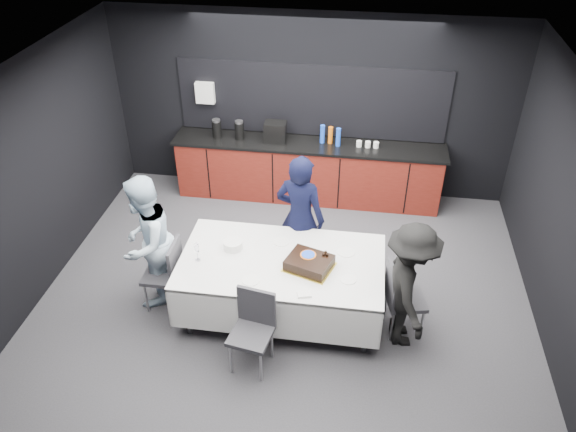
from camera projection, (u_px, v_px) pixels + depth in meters
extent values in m
plane|color=#3F3E43|center=(287.00, 288.00, 7.13)|extent=(6.00, 6.00, 0.00)
cube|color=white|center=(287.00, 76.00, 5.54)|extent=(6.00, 5.00, 0.04)
cube|color=black|center=(311.00, 106.00, 8.37)|extent=(6.00, 0.04, 2.80)
cube|color=black|center=(239.00, 369.00, 4.30)|extent=(6.00, 0.04, 2.80)
cube|color=black|center=(38.00, 176.00, 6.69)|extent=(0.04, 5.00, 2.80)
cube|color=black|center=(565.00, 218.00, 5.97)|extent=(0.04, 5.00, 2.80)
cube|color=#58140D|center=(308.00, 171.00, 8.66)|extent=(4.00, 0.60, 0.90)
cube|color=black|center=(308.00, 144.00, 8.40)|extent=(4.10, 0.64, 0.04)
cube|color=black|center=(311.00, 101.00, 8.29)|extent=(4.00, 0.03, 1.10)
cube|color=white|center=(205.00, 93.00, 8.42)|extent=(0.28, 0.12, 0.32)
cylinder|color=black|center=(217.00, 129.00, 8.48)|extent=(0.14, 0.14, 0.26)
cylinder|color=black|center=(239.00, 131.00, 8.44)|extent=(0.14, 0.14, 0.26)
cube|color=black|center=(275.00, 132.00, 8.36)|extent=(0.32, 0.24, 0.30)
cylinder|color=blue|center=(322.00, 134.00, 8.32)|extent=(0.07, 0.07, 0.28)
cylinder|color=orange|center=(330.00, 135.00, 8.31)|extent=(0.07, 0.07, 0.26)
cylinder|color=blue|center=(338.00, 137.00, 8.24)|extent=(0.07, 0.07, 0.28)
cylinder|color=white|center=(359.00, 144.00, 8.27)|extent=(0.08, 0.08, 0.09)
cylinder|color=white|center=(368.00, 144.00, 8.25)|extent=(0.08, 0.08, 0.09)
cylinder|color=white|center=(376.00, 145.00, 8.24)|extent=(0.08, 0.08, 0.09)
cylinder|color=#99999E|center=(216.00, 120.00, 8.40)|extent=(0.12, 0.12, 0.03)
cylinder|color=#99999E|center=(239.00, 122.00, 8.35)|extent=(0.12, 0.12, 0.03)
cylinder|color=#99999E|center=(187.00, 308.00, 6.30)|extent=(0.06, 0.06, 0.75)
cylinder|color=#99999E|center=(210.00, 253.00, 7.12)|extent=(0.06, 0.06, 0.75)
cylinder|color=#99999E|center=(366.00, 327.00, 6.06)|extent=(0.06, 0.06, 0.75)
cylinder|color=#99999E|center=(369.00, 268.00, 6.88)|extent=(0.06, 0.06, 0.75)
cube|color=silver|center=(282.00, 262.00, 6.37)|extent=(2.32, 1.32, 0.04)
cube|color=silver|center=(272.00, 319.00, 5.99)|extent=(2.32, 0.02, 0.55)
cube|color=silver|center=(290.00, 246.00, 7.05)|extent=(2.32, 0.02, 0.55)
cube|color=silver|center=(186.00, 270.00, 6.66)|extent=(0.02, 1.32, 0.55)
cube|color=silver|center=(381.00, 289.00, 6.39)|extent=(0.02, 1.32, 0.55)
cube|color=gold|center=(309.00, 267.00, 6.26)|extent=(0.62, 0.56, 0.01)
cube|color=black|center=(309.00, 263.00, 6.22)|extent=(0.57, 0.51, 0.10)
cube|color=black|center=(309.00, 259.00, 6.19)|extent=(0.57, 0.51, 0.01)
cylinder|color=orange|center=(308.00, 255.00, 6.24)|extent=(0.18, 0.18, 0.00)
cylinder|color=blue|center=(308.00, 255.00, 6.23)|extent=(0.15, 0.15, 0.01)
sphere|color=black|center=(327.00, 252.00, 6.25)|extent=(0.04, 0.04, 0.04)
sphere|color=black|center=(328.00, 254.00, 6.22)|extent=(0.04, 0.04, 0.04)
sphere|color=black|center=(325.00, 254.00, 6.22)|extent=(0.04, 0.04, 0.04)
cylinder|color=white|center=(233.00, 245.00, 6.52)|extent=(0.22, 0.22, 0.10)
cylinder|color=white|center=(251.00, 280.00, 6.08)|extent=(0.20, 0.20, 0.01)
cylinder|color=white|center=(346.00, 252.00, 6.48)|extent=(0.20, 0.20, 0.01)
cylinder|color=white|center=(348.00, 279.00, 6.09)|extent=(0.18, 0.18, 0.01)
cylinder|color=white|center=(281.00, 242.00, 6.64)|extent=(0.19, 0.19, 0.01)
cube|color=white|center=(304.00, 295.00, 5.88)|extent=(0.17, 0.13, 0.02)
cylinder|color=white|center=(198.00, 260.00, 6.37)|extent=(0.06, 0.06, 0.00)
cylinder|color=white|center=(197.00, 255.00, 6.33)|extent=(0.01, 0.01, 0.12)
cylinder|color=white|center=(197.00, 248.00, 6.27)|extent=(0.05, 0.05, 0.10)
cube|color=#313136|center=(162.00, 275.00, 6.66)|extent=(0.42, 0.42, 0.05)
cube|color=#313136|center=(175.00, 260.00, 6.49)|extent=(0.04, 0.42, 0.45)
cylinder|color=#99999E|center=(156.00, 279.00, 6.95)|extent=(0.03, 0.03, 0.44)
cylinder|color=#99999E|center=(146.00, 297.00, 6.67)|extent=(0.03, 0.03, 0.44)
cylinder|color=#99999E|center=(182.00, 281.00, 6.91)|extent=(0.03, 0.03, 0.44)
cylinder|color=#99999E|center=(174.00, 300.00, 6.63)|extent=(0.03, 0.03, 0.44)
cube|color=#313136|center=(406.00, 300.00, 6.31)|extent=(0.50, 0.50, 0.05)
cube|color=#313136|center=(391.00, 284.00, 6.15)|extent=(0.13, 0.42, 0.45)
cylinder|color=#99999E|center=(422.00, 324.00, 6.31)|extent=(0.03, 0.03, 0.44)
cylinder|color=#99999E|center=(414.00, 303.00, 6.59)|extent=(0.03, 0.03, 0.44)
cylinder|color=#99999E|center=(392.00, 326.00, 6.29)|extent=(0.03, 0.03, 0.44)
cylinder|color=#99999E|center=(385.00, 305.00, 6.57)|extent=(0.03, 0.03, 0.44)
cube|color=#313136|center=(251.00, 335.00, 5.86)|extent=(0.49, 0.49, 0.05)
cube|color=#313136|center=(257.00, 306.00, 5.87)|extent=(0.42, 0.11, 0.45)
cylinder|color=#99999E|center=(231.00, 358.00, 5.90)|extent=(0.03, 0.03, 0.44)
cylinder|color=#99999E|center=(261.00, 366.00, 5.82)|extent=(0.03, 0.03, 0.44)
cylinder|color=#99999E|center=(243.00, 336.00, 6.17)|extent=(0.03, 0.03, 0.44)
cylinder|color=#99999E|center=(272.00, 343.00, 6.08)|extent=(0.03, 0.03, 0.44)
imported|color=black|center=(300.00, 218.00, 6.90)|extent=(0.71, 0.55, 1.73)
imported|color=silver|center=(146.00, 242.00, 6.53)|extent=(0.74, 0.90, 1.69)
imported|color=black|center=(409.00, 286.00, 6.01)|extent=(0.73, 1.08, 1.55)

